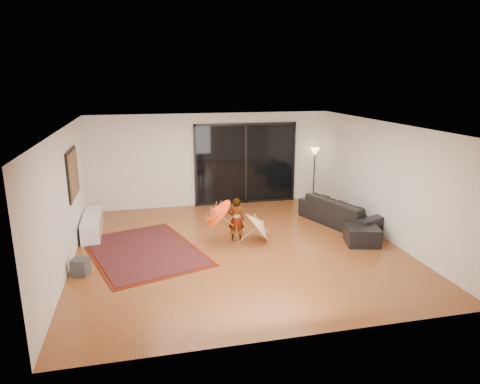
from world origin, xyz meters
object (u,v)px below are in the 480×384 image
object	(u,v)px
ottoman	(362,235)
sofa	(342,211)
media_console	(92,225)
child	(236,220)

from	to	relation	value
ottoman	sofa	bearing A→B (deg)	83.50
media_console	sofa	xyz separation A→B (m)	(6.20, -0.70, 0.11)
sofa	ottoman	distance (m)	1.35
sofa	child	bearing A→B (deg)	80.02
sofa	child	size ratio (longest dim) A/B	2.31
media_console	ottoman	bearing A→B (deg)	-20.49
media_console	child	distance (m)	3.52
ottoman	child	bearing A→B (deg)	163.26
ottoman	child	distance (m)	2.89
media_console	ottoman	distance (m)	6.38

